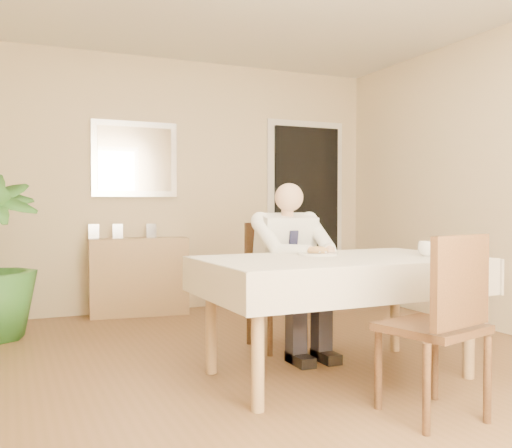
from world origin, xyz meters
name	(u,v)px	position (x,y,z in m)	size (l,w,h in m)	color
room	(278,171)	(0.00, 0.00, 1.30)	(5.00, 5.02, 2.60)	brown
doorway	(306,213)	(1.55, 2.46, 1.00)	(0.96, 0.07, 2.10)	white
mirror	(135,159)	(-0.41, 2.47, 1.55)	(0.86, 0.04, 0.76)	silver
dining_table	(338,271)	(0.32, -0.23, 0.67)	(1.74, 1.06, 0.75)	#A1794B
chair_far	(277,276)	(0.32, 0.66, 0.54)	(0.47, 0.47, 0.95)	#462A16
chair_near	(443,316)	(0.39, -1.09, 0.53)	(0.54, 0.55, 0.94)	#462A16
seated_man	(295,259)	(0.32, 0.37, 0.69)	(0.48, 0.72, 1.24)	white
plate	(318,254)	(0.27, -0.04, 0.76)	(0.26, 0.26, 0.02)	white
food	(318,251)	(0.27, -0.04, 0.78)	(0.14, 0.14, 0.06)	#9B703F
knife	(328,252)	(0.31, -0.10, 0.78)	(0.01, 0.01, 0.13)	silver
fork	(317,252)	(0.23, -0.10, 0.78)	(0.01, 0.01, 0.13)	silver
coffee_mug	(427,249)	(0.87, -0.40, 0.80)	(0.12, 0.12, 0.10)	white
sideboard	(139,276)	(-0.41, 2.32, 0.38)	(0.95, 0.32, 0.76)	#A1794B
photo_frame_left	(94,231)	(-0.83, 2.39, 0.83)	(0.10, 0.02, 0.14)	silver
photo_frame_center	(118,231)	(-0.60, 2.38, 0.83)	(0.10, 0.02, 0.14)	silver
photo_frame_right	(151,231)	(-0.27, 2.35, 0.83)	(0.10, 0.02, 0.14)	silver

